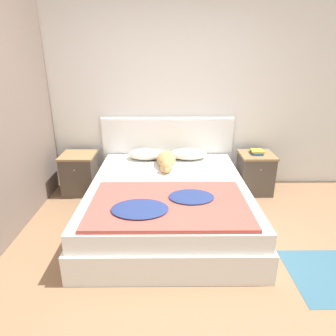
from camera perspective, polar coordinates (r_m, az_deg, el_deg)
ground_plane at (r=2.66m, az=0.22°, el=-21.03°), size 16.00×16.00×0.00m
wall_back at (r=4.14m, az=-0.09°, el=13.87°), size 9.00×0.06×2.55m
wall_side_left at (r=3.46m, az=-28.16°, el=10.08°), size 0.06×3.10×2.55m
bed at (r=3.36m, az=0.03°, el=-6.63°), size 1.73×2.08×0.46m
headboard at (r=4.23m, az=-0.09°, el=3.44°), size 1.81×0.06×0.98m
nightstand_left at (r=4.22m, az=-16.44°, el=-0.97°), size 0.44×0.45×0.54m
nightstand_right at (r=4.23m, az=16.26°, el=-0.88°), size 0.44×0.45×0.54m
pillow_left at (r=4.01m, az=-4.05°, el=2.69°), size 0.50×0.33×0.14m
pillow_right at (r=4.01m, az=3.91°, el=2.71°), size 0.50×0.33×0.14m
quilt at (r=2.77m, az=-0.12°, el=-6.86°), size 1.45×0.95×0.06m
dog at (r=3.73m, az=-0.32°, el=1.50°), size 0.24×0.67×0.16m
book_stack at (r=4.15m, az=16.57°, el=2.97°), size 0.17×0.21×0.05m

